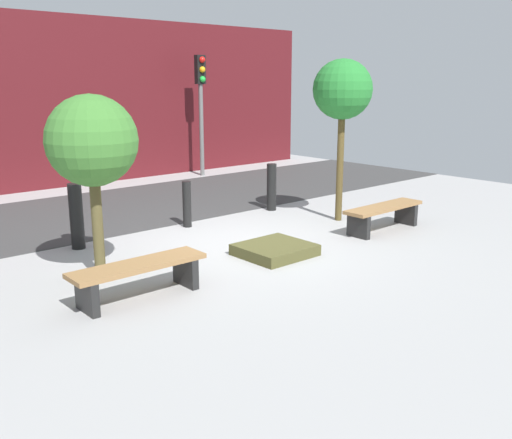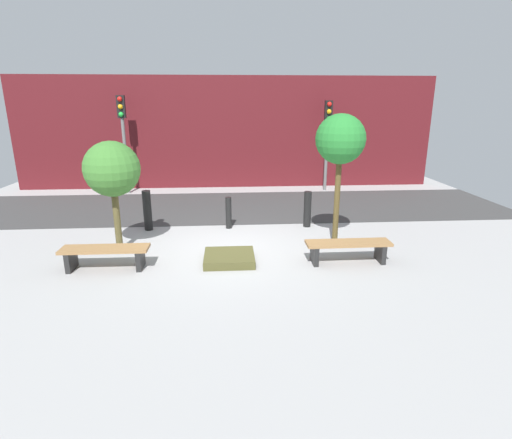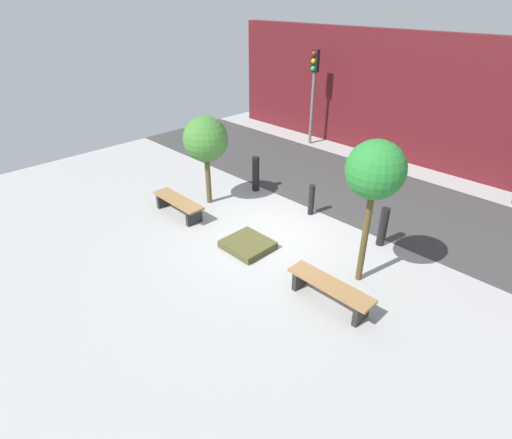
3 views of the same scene
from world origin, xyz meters
name	(u,v)px [view 3 (image 3 of 3)]	position (x,y,z in m)	size (l,w,h in m)	color
ground_plane	(270,236)	(0.00, 0.00, 0.00)	(18.00, 18.00, 0.00)	#989898
road_strip	(357,189)	(0.00, 3.92, 0.01)	(18.00, 4.09, 0.01)	#373737
building_facade	(421,101)	(0.00, 7.32, 2.13)	(16.20, 0.50, 4.26)	#511419
bench_left	(178,204)	(-2.51, -0.96, 0.33)	(1.75, 0.48, 0.46)	black
bench_right	(330,289)	(2.51, -0.96, 0.33)	(1.79, 0.45, 0.46)	black
planter_bed	(248,245)	(0.00, -0.76, 0.09)	(1.06, 0.98, 0.17)	#484624
tree_behind_left_bench	(206,140)	(-2.51, 0.11, 1.87)	(1.21, 1.21, 2.50)	brown
tree_behind_right_bench	(375,172)	(2.51, 0.11, 2.46)	(1.11, 1.11, 3.05)	#4D3F1F
bollard_far_left	(256,174)	(-2.14, 1.63, 0.53)	(0.22, 0.22, 1.07)	black
bollard_left	(311,200)	(0.00, 1.63, 0.43)	(0.16, 0.16, 0.86)	black
bollard_center	(383,227)	(2.14, 1.63, 0.49)	(0.20, 0.20, 0.98)	black
traffic_light_west	(314,80)	(-3.74, 6.25, 2.44)	(0.28, 0.27, 3.52)	slate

